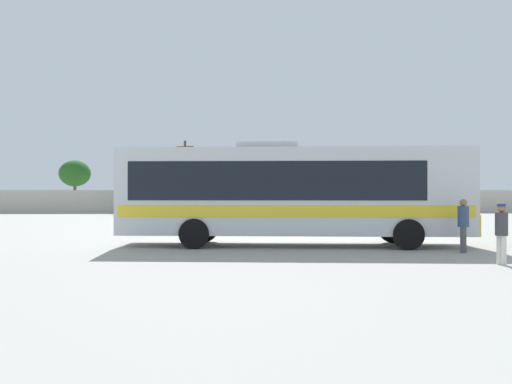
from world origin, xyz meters
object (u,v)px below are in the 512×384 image
at_px(parked_car_leftmost_dark_blue, 147,205).
at_px(utility_pole_near, 185,174).
at_px(coach_bus_silver_yellow, 289,191).
at_px(parked_car_second_dark_blue, 211,206).
at_px(parked_car_third_red, 286,205).
at_px(roadside_tree_left, 75,174).
at_px(passenger_waiting_on_apron, 501,230).
at_px(attendant_by_bus_door, 463,222).
at_px(roadside_tree_midleft, 136,169).

height_order(parked_car_leftmost_dark_blue, utility_pole_near, utility_pole_near).
bearing_deg(utility_pole_near, coach_bus_silver_yellow, -77.95).
bearing_deg(coach_bus_silver_yellow, parked_car_second_dark_blue, 99.20).
bearing_deg(parked_car_third_red, roadside_tree_left, 153.32).
relative_size(parked_car_leftmost_dark_blue, parked_car_third_red, 1.11).
bearing_deg(passenger_waiting_on_apron, parked_car_second_dark_blue, 106.77).
distance_m(coach_bus_silver_yellow, attendant_by_bus_door, 5.98).
height_order(coach_bus_silver_yellow, parked_car_leftmost_dark_blue, coach_bus_silver_yellow).
bearing_deg(parked_car_third_red, parked_car_leftmost_dark_blue, 177.51).
relative_size(attendant_by_bus_door, parked_car_leftmost_dark_blue, 0.37).
distance_m(attendant_by_bus_door, parked_car_leftmost_dark_blue, 32.80).
xyz_separation_m(passenger_waiting_on_apron, roadside_tree_left, (-24.36, 42.09, 3.00)).
distance_m(coach_bus_silver_yellow, roadside_tree_midleft, 35.69).
bearing_deg(utility_pole_near, roadside_tree_midleft, -175.43).
bearing_deg(roadside_tree_midleft, attendant_by_bus_door, -64.09).
bearing_deg(parked_car_second_dark_blue, coach_bus_silver_yellow, -80.80).
relative_size(parked_car_leftmost_dark_blue, roadside_tree_midleft, 0.80).
bearing_deg(roadside_tree_left, attendant_by_bus_door, -58.06).
xyz_separation_m(attendant_by_bus_door, roadside_tree_left, (-24.52, 39.34, 2.95)).
height_order(parked_car_second_dark_blue, roadside_tree_left, roadside_tree_left).
distance_m(attendant_by_bus_door, parked_car_third_red, 28.71).
height_order(coach_bus_silver_yellow, utility_pole_near, utility_pole_near).
xyz_separation_m(coach_bus_silver_yellow, parked_car_second_dark_blue, (-4.22, 26.03, -1.20)).
relative_size(passenger_waiting_on_apron, parked_car_leftmost_dark_blue, 0.35).
height_order(parked_car_second_dark_blue, roadside_tree_midleft, roadside_tree_midleft).
xyz_separation_m(attendant_by_bus_door, passenger_waiting_on_apron, (-0.16, -2.74, -0.05)).
xyz_separation_m(parked_car_second_dark_blue, roadside_tree_midleft, (-7.89, 7.46, 3.47)).
bearing_deg(parked_car_third_red, utility_pole_near, 140.81).
xyz_separation_m(coach_bus_silver_yellow, utility_pole_near, (-7.23, 33.89, 1.76)).
relative_size(utility_pole_near, roadside_tree_left, 1.34).
bearing_deg(parked_car_second_dark_blue, passenger_waiting_on_apron, -73.23).
xyz_separation_m(attendant_by_bus_door, roadside_tree_midleft, (-17.46, 35.95, 3.29)).
distance_m(parked_car_leftmost_dark_blue, parked_car_second_dark_blue, 5.63).
distance_m(coach_bus_silver_yellow, passenger_waiting_on_apron, 7.42).
height_order(attendant_by_bus_door, roadside_tree_left, roadside_tree_left).
relative_size(coach_bus_silver_yellow, roadside_tree_midleft, 2.18).
distance_m(parked_car_second_dark_blue, roadside_tree_midleft, 11.40).
bearing_deg(parked_car_second_dark_blue, parked_car_leftmost_dark_blue, 173.91).
distance_m(coach_bus_silver_yellow, parked_car_third_red, 26.23).
distance_m(parked_car_leftmost_dark_blue, roadside_tree_left, 14.23).
xyz_separation_m(coach_bus_silver_yellow, passenger_waiting_on_apron, (5.19, -5.19, -1.06)).
bearing_deg(coach_bus_silver_yellow, utility_pole_near, 102.05).
bearing_deg(parked_car_third_red, attendant_by_bus_door, -83.91).
bearing_deg(parked_car_second_dark_blue, roadside_tree_left, 144.00).
height_order(attendant_by_bus_door, parked_car_third_red, attendant_by_bus_door).
bearing_deg(roadside_tree_midleft, parked_car_third_red, -27.14).
height_order(utility_pole_near, roadside_tree_midleft, utility_pole_near).
height_order(passenger_waiting_on_apron, roadside_tree_midleft, roadside_tree_midleft).
relative_size(coach_bus_silver_yellow, utility_pole_near, 1.77).
bearing_deg(passenger_waiting_on_apron, parked_car_leftmost_dark_blue, 115.25).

